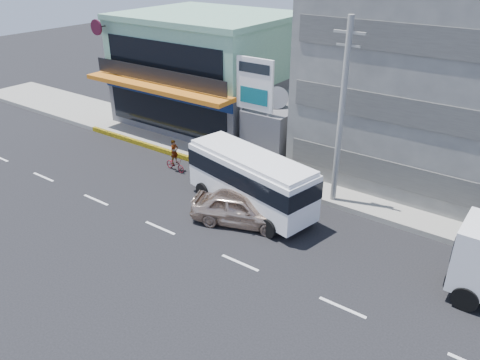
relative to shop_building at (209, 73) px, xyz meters
The scene contains 11 objects.
ground 16.57m from the shop_building, 60.16° to the right, with size 120.00×120.00×0.00m, color black.
sidewalk 14.27m from the shop_building, 18.88° to the right, with size 70.00×5.00×0.30m, color gray.
shop_building is the anchor object (origin of this frame).
concrete_building 18.28m from the shop_building, ahead, with size 16.00×12.00×14.00m, color gray.
gap_structure 8.53m from the shop_building, 13.67° to the right, with size 3.00×6.00×3.50m, color #434247.
satellite_dish 8.54m from the shop_building, 20.21° to the right, with size 1.50×1.50×0.15m, color slate.
billboard 8.92m from the shop_building, 32.32° to the right, with size 2.60×0.18×6.90m.
utility_pole_near 15.50m from the shop_building, 25.06° to the right, with size 1.60×0.30×10.00m.
minibus 14.50m from the shop_building, 42.33° to the right, with size 8.00×4.03×3.20m.
sedan 15.96m from the shop_building, 45.33° to the right, with size 2.02×5.03×1.71m, color beige.
motorcycle_rider 9.93m from the shop_building, 64.70° to the right, with size 1.66×0.73×2.06m.
Camera 1 is at (15.01, -13.95, 12.85)m, focal length 35.00 mm.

